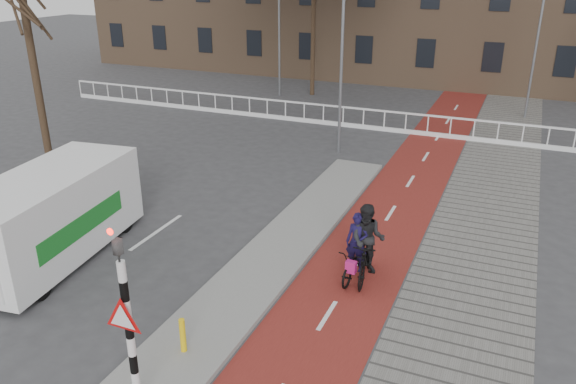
% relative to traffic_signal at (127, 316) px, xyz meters
% --- Properties ---
extents(ground, '(120.00, 120.00, 0.00)m').
position_rel_traffic_signal_xyz_m(ground, '(0.60, 2.02, -1.99)').
color(ground, '#38383A').
rests_on(ground, ground).
extents(bike_lane, '(2.50, 60.00, 0.01)m').
position_rel_traffic_signal_xyz_m(bike_lane, '(2.10, 12.02, -1.98)').
color(bike_lane, maroon).
rests_on(bike_lane, ground).
extents(sidewalk, '(3.00, 60.00, 0.01)m').
position_rel_traffic_signal_xyz_m(sidewalk, '(4.90, 12.02, -1.98)').
color(sidewalk, slate).
rests_on(sidewalk, ground).
extents(curb_island, '(1.80, 16.00, 0.12)m').
position_rel_traffic_signal_xyz_m(curb_island, '(-0.10, 6.02, -1.93)').
color(curb_island, gray).
rests_on(curb_island, ground).
extents(traffic_signal, '(0.80, 0.80, 3.68)m').
position_rel_traffic_signal_xyz_m(traffic_signal, '(0.00, 0.00, 0.00)').
color(traffic_signal, black).
rests_on(traffic_signal, curb_island).
extents(bollard, '(0.12, 0.12, 0.74)m').
position_rel_traffic_signal_xyz_m(bollard, '(-0.09, 1.60, -1.50)').
color(bollard, yellow).
rests_on(bollard, curb_island).
extents(cyclist_near, '(0.69, 1.69, 1.75)m').
position_rel_traffic_signal_xyz_m(cyclist_near, '(2.20, 5.83, -1.40)').
color(cyclist_near, black).
rests_on(cyclist_near, bike_lane).
extents(cyclist_far, '(0.91, 1.90, 2.00)m').
position_rel_traffic_signal_xyz_m(cyclist_far, '(2.45, 5.87, -1.15)').
color(cyclist_far, black).
rests_on(cyclist_far, bike_lane).
extents(van, '(2.83, 5.65, 2.33)m').
position_rel_traffic_signal_xyz_m(van, '(-5.49, 3.73, -0.76)').
color(van, white).
rests_on(van, ground).
extents(railing, '(28.00, 0.10, 0.99)m').
position_rel_traffic_signal_xyz_m(railing, '(-4.40, 19.02, -1.68)').
color(railing, silver).
rests_on(railing, ground).
extents(tree_left, '(0.27, 0.27, 7.41)m').
position_rel_traffic_signal_xyz_m(tree_left, '(-10.69, 8.84, 1.72)').
color(tree_left, black).
rests_on(tree_left, ground).
extents(tree_mid, '(0.25, 0.25, 8.63)m').
position_rel_traffic_signal_xyz_m(tree_mid, '(-6.24, 24.97, 2.32)').
color(tree_mid, black).
rests_on(tree_mid, ground).
extents(streetlight_near, '(0.12, 0.12, 8.58)m').
position_rel_traffic_signal_xyz_m(streetlight_near, '(-1.34, 15.17, 2.30)').
color(streetlight_near, slate).
rests_on(streetlight_near, ground).
extents(streetlight_left, '(0.12, 0.12, 7.56)m').
position_rel_traffic_signal_xyz_m(streetlight_left, '(-7.93, 23.99, 1.79)').
color(streetlight_left, slate).
rests_on(streetlight_left, ground).
extents(streetlight_right, '(0.12, 0.12, 7.76)m').
position_rel_traffic_signal_xyz_m(streetlight_right, '(5.58, 24.28, 1.89)').
color(streetlight_right, slate).
rests_on(streetlight_right, ground).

